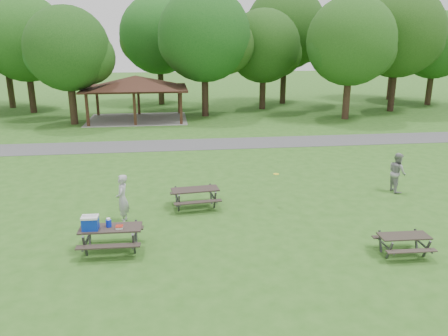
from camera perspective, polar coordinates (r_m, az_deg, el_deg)
ground at (r=15.77m, az=-1.77°, el=-8.81°), size 160.00×160.00×0.00m
asphalt_path at (r=29.01m, az=-4.49°, el=3.07°), size 120.00×3.20×0.02m
pavilion at (r=38.45m, az=-11.47°, el=10.73°), size 8.60×7.01×3.76m
tree_row_c at (r=45.00m, az=-24.41°, el=14.88°), size 8.19×7.80×10.67m
tree_row_d at (r=37.50m, az=-19.61°, el=14.14°), size 6.93×6.60×9.27m
tree_row_e at (r=39.36m, az=-2.42°, el=16.59°), size 8.40×8.00×11.02m
tree_row_f at (r=43.75m, az=5.30°, el=15.30°), size 7.35×7.00×9.55m
tree_row_g at (r=39.36m, az=16.35°, el=15.31°), size 7.77×7.40×10.25m
tree_row_h at (r=45.13m, az=21.90°, el=15.78°), size 8.61×8.20×11.37m
tree_row_i at (r=51.18m, az=25.89°, el=14.03°), size 7.14×6.80×9.52m
tree_deep_a at (r=49.23m, az=-26.78°, el=15.31°), size 8.40×8.00×11.38m
tree_deep_b at (r=47.21m, az=-8.36°, el=16.56°), size 8.40×8.00×11.13m
tree_deep_c at (r=47.86m, az=8.11°, el=17.24°), size 8.82×8.40×11.90m
tree_deep_d at (r=54.07m, az=21.58°, el=15.75°), size 8.40×8.00×11.27m
picnic_table_near at (r=14.85m, az=-15.37°, el=-7.71°), size 2.04×1.66×1.39m
picnic_table_middle at (r=18.08m, az=-3.78°, el=-3.32°), size 2.08×1.75×0.84m
picnic_table_far at (r=15.40m, az=22.42°, el=-8.67°), size 1.65×1.35×0.70m
frisbee_in_flight at (r=18.17m, az=6.83°, el=-0.78°), size 0.29×0.29×0.02m
frisbee_thrower at (r=16.90m, az=-13.13°, el=-3.97°), size 0.51×0.73×1.90m
frisbee_catcher at (r=21.35m, az=21.67°, el=-0.53°), size 0.71×0.90×1.82m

